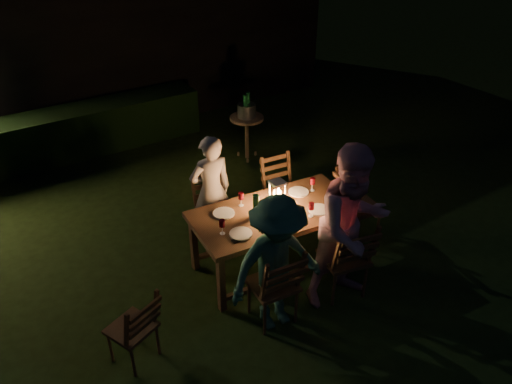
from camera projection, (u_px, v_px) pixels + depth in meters
garden_envelope at (58, 28)px, 9.86m from camera, size 40.00×40.00×3.20m
dining_table at (275, 216)px, 5.76m from camera, size 2.00×1.13×0.80m
chair_near_left at (273, 297)px, 5.22m from camera, size 0.50×0.53×1.03m
chair_near_right at (343, 270)px, 5.56m from camera, size 0.58×0.60×1.06m
chair_far_left at (215, 223)px, 6.39m from camera, size 0.50×0.53×0.96m
chair_far_right at (282, 203)px, 6.78m from camera, size 0.48×0.51×0.98m
chair_end at (357, 217)px, 6.46m from camera, size 0.56×0.53×1.05m
chair_spare at (135, 339)px, 4.78m from camera, size 0.53×0.55×0.89m
person_house_side at (211, 191)px, 6.19m from camera, size 0.58×0.41×1.49m
person_opp_right at (352, 227)px, 5.21m from camera, size 0.98×0.80×1.88m
person_opp_left at (277, 265)px, 4.93m from camera, size 1.05×0.67×1.55m
lantern at (277, 196)px, 5.70m from camera, size 0.16×0.16×0.35m
plate_far_left at (224, 213)px, 5.66m from camera, size 0.25×0.25×0.01m
plate_near_left at (241, 234)px, 5.33m from camera, size 0.25×0.25×0.01m
plate_far_right at (299, 192)px, 6.06m from camera, size 0.25×0.25×0.01m
plate_near_right at (319, 210)px, 5.73m from camera, size 0.25×0.25×0.01m
wineglass_a at (241, 199)px, 5.77m from camera, size 0.06×0.06×0.18m
wineglass_b at (222, 227)px, 5.30m from camera, size 0.06×0.06×0.18m
wineglass_c at (311, 210)px, 5.58m from camera, size 0.06×0.06×0.18m
wineglass_d at (313, 184)px, 6.06m from camera, size 0.06×0.06×0.18m
wineglass_e at (281, 220)px, 5.41m from camera, size 0.06×0.06×0.18m
bottle_table at (256, 206)px, 5.55m from camera, size 0.07×0.07×0.28m
napkin_left at (278, 228)px, 5.42m from camera, size 0.18×0.14×0.01m
napkin_right at (330, 211)px, 5.71m from camera, size 0.18×0.14×0.01m
phone at (238, 240)px, 5.25m from camera, size 0.14×0.07×0.01m
side_table at (247, 122)px, 8.21m from camera, size 0.56×0.56×0.75m
ice_bucket at (247, 111)px, 8.11m from camera, size 0.30×0.30×0.22m
bottle_bucket_a at (245, 109)px, 8.03m from camera, size 0.07×0.07×0.32m
bottle_bucket_b at (248, 106)px, 8.13m from camera, size 0.07×0.07×0.32m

